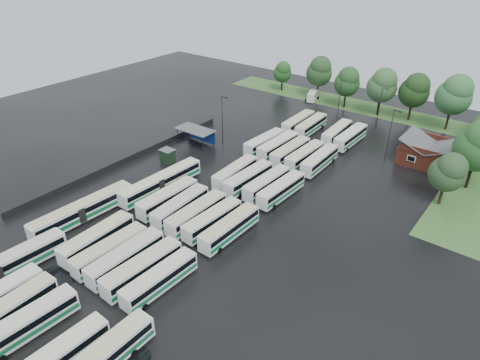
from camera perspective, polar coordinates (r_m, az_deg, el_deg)
The scene contains 53 objects.
ground at distance 67.09m, azimuth -7.67°, elevation -5.37°, with size 160.00×160.00×0.00m, color black.
brick_building at distance 89.71m, azimuth 23.84°, elevation 3.11°, with size 10.07×8.60×5.39m.
wash_shed at distance 90.01m, azimuth -5.82°, elevation 6.50°, with size 8.20×4.20×3.58m.
utility_hut at distance 84.11m, azimuth -9.63°, elevation 3.22°, with size 2.70×2.20×2.62m.
grass_strip_north at distance 115.81m, azimuth 16.39°, elevation 9.23°, with size 80.00×10.00×0.01m, color #386329.
west_fence at distance 86.03m, azimuth -14.56°, elevation 2.74°, with size 0.10×50.00×1.20m, color #2D2D30.
bus_r0c1 at distance 56.56m, azimuth -28.40°, elevation -15.08°, with size 2.78×11.08×3.06m.
bus_r0c2 at distance 54.16m, azimuth -26.48°, elevation -16.77°, with size 2.91×11.21×3.09m.
bus_r0c4 at distance 49.79m, azimuth -23.08°, elevation -20.89°, with size 2.63×10.89×3.01m.
bus_r1c0 at distance 63.15m, azimuth -18.52°, elevation -7.44°, with size 2.83×11.45×3.16m.
bus_r1c1 at distance 60.60m, azimuth -16.93°, elevation -8.96°, with size 2.61×11.07×3.07m.
bus_r1c2 at distance 58.71m, azimuth -14.97°, elevation -9.99°, with size 2.45×11.37×3.16m.
bus_r1c3 at distance 56.61m, azimuth -12.87°, elevation -11.39°, with size 2.89×11.49×3.17m.
bus_r1c4 at distance 54.82m, azimuth -10.65°, elevation -12.85°, with size 2.62×10.85×3.00m.
bus_r2c0 at distance 69.62m, azimuth -9.62°, elevation -2.40°, with size 2.59×11.39×3.16m.
bus_r2c1 at distance 67.32m, azimuth -7.96°, elevation -3.51°, with size 2.88×11.17×3.08m.
bus_r2c2 at distance 65.36m, azimuth -5.82°, elevation -4.45°, with size 2.44×11.30×3.14m.
bus_r2c3 at distance 63.90m, azimuth -3.71°, elevation -5.32°, with size 2.79×10.85×2.99m.
bus_r2c4 at distance 62.04m, azimuth -1.40°, elevation -6.41°, with size 2.50×11.17×3.10m.
bus_r3c1 at distance 76.27m, azimuth -0.64°, elevation 1.04°, with size 2.72×10.90×3.01m.
bus_r3c2 at distance 74.30m, azimuth 1.12°, elevation 0.23°, with size 2.74×11.13×3.08m.
bus_r3c3 at distance 73.06m, azimuth 3.60°, elevation -0.41°, with size 2.61×10.89×3.02m.
bus_r3c4 at distance 71.40m, azimuth 5.48°, elevation -1.28°, with size 2.71×10.90×3.01m.
bus_r4c0 at distance 87.84m, azimuth 3.31°, elevation 5.06°, with size 2.85×11.05×3.05m.
bus_r4c1 at distance 86.29m, azimuth 5.09°, elevation 4.56°, with size 2.71×11.43×3.17m.
bus_r4c2 at distance 84.33m, azimuth 6.71°, elevation 3.81°, with size 2.46×11.06×3.07m.
bus_r4c3 at distance 83.08m, azimuth 8.63°, elevation 3.24°, with size 2.54×11.00×3.05m.
bus_r4c4 at distance 81.82m, azimuth 10.57°, elevation 2.64°, with size 2.59×11.11×3.08m.
bus_r5c0 at distance 98.39m, azimuth 7.78°, elevation 7.63°, with size 2.64×11.14×3.09m.
bus_r5c1 at distance 97.17m, azimuth 9.46°, elevation 7.20°, with size 2.70×11.01×3.05m.
bus_r5c3 at distance 94.49m, azimuth 12.78°, elevation 6.19°, with size 2.88×11.09×3.06m.
bus_r5c4 at distance 92.96m, azimuth 14.53°, elevation 5.59°, with size 2.47×11.18×3.11m.
artic_bus_west_a at distance 63.07m, azimuth -29.19°, elevation -10.20°, with size 3.19×16.71×3.08m.
artic_bus_west_b at distance 74.42m, azimuth -10.45°, elevation -0.25°, with size 2.91×16.62×3.07m.
artic_bus_west_c at distance 69.96m, azimuth -20.21°, elevation -3.83°, with size 3.08×17.00×3.14m.
minibus at distance 117.81m, azimuth 9.63°, elevation 11.04°, with size 3.54×5.72×2.35m.
tree_north_0 at distance 123.48m, azimuth 5.72°, elevation 14.16°, with size 5.08×5.08×8.41m.
tree_north_1 at distance 118.38m, azimuth 10.56°, elevation 14.09°, with size 6.86×6.86×11.35m.
tree_north_2 at distance 112.44m, azimuth 14.14°, elevation 12.62°, with size 6.40×6.40×10.61m.
tree_north_3 at distance 109.21m, azimuth 18.49°, elevation 11.93°, with size 7.13×7.13×11.82m.
tree_north_4 at distance 108.54m, azimuth 22.30°, elevation 11.03°, with size 6.96×6.96×11.53m.
tree_north_5 at distance 105.92m, azimuth 26.74°, elevation 10.15°, with size 7.79×7.79×12.91m.
tree_east_0 at distance 74.75m, azimuth 26.06°, elevation 0.99°, with size 5.76×5.73×9.49m.
tree_east_1 at distance 81.13m, azimuth 29.34°, elevation 4.09°, with size 7.80×7.80×12.91m.
tree_east_2 at distance 88.03m, azimuth 29.05°, elevation 4.18°, with size 5.42×5.42×8.98m.
lamp_post_ne at distance 86.50m, azimuth 19.46°, elevation 6.12°, with size 1.61×0.31×10.44m.
lamp_post_nw at distance 88.77m, azimuth -2.31°, elevation 8.46°, with size 1.62×0.31×10.49m.
lamp_post_back_w at distance 105.54m, azimuth 13.21°, elevation 10.87°, with size 1.46×0.28×9.49m.
lamp_post_back_e at distance 101.41m, azimuth 18.20°, elevation 9.45°, with size 1.48×0.29×9.63m.
puddle_0 at distance 61.16m, azimuth -23.14°, elevation -11.95°, with size 5.18×5.18×0.01m, color black.
puddle_2 at distance 76.75m, azimuth -10.85°, elevation -0.77°, with size 6.36×6.36×0.01m, color black.
puddle_3 at distance 63.17m, azimuth -5.70°, elevation -7.74°, with size 4.05×4.05×0.01m, color black.
puddle_4 at distance 49.52m, azimuth -13.74°, elevation -22.11°, with size 3.25×3.25×0.01m, color black.
Camera 1 is at (40.26, -37.58, 38.31)m, focal length 32.00 mm.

